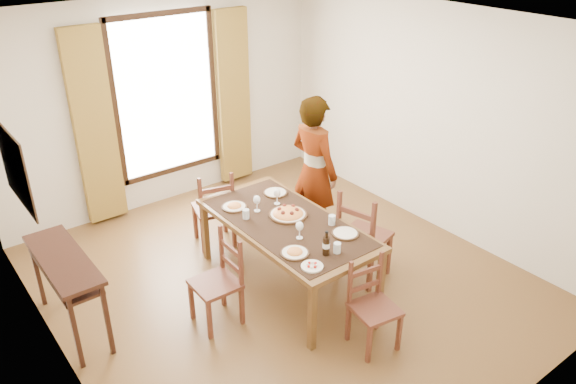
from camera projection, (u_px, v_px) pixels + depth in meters
ground at (283, 280)px, 6.08m from camera, size 5.00×5.00×0.00m
room_shell at (273, 144)px, 5.47m from camera, size 4.60×5.10×2.74m
console_table at (64, 268)px, 5.09m from camera, size 0.38×1.20×0.80m
dining_table at (287, 227)px, 5.73m from camera, size 0.98×1.99×0.76m
chair_west at (218, 283)px, 5.31m from camera, size 0.42×0.42×0.93m
chair_north at (214, 210)px, 6.53m from camera, size 0.53×0.53×0.97m
chair_south at (373, 308)px, 5.03m from camera, size 0.44×0.44×0.87m
chair_east at (363, 238)px, 5.91m from camera, size 0.57×0.57×1.06m
man at (314, 171)px, 6.44m from camera, size 0.74×0.55×1.80m
plate_sw at (295, 251)px, 5.16m from camera, size 0.27×0.27×0.05m
plate_se at (345, 232)px, 5.47m from camera, size 0.27×0.27×0.05m
plate_nw at (234, 205)px, 5.95m from camera, size 0.27×0.27×0.05m
plate_ne at (275, 191)px, 6.24m from camera, size 0.27×0.27×0.05m
pasta_platter at (288, 212)px, 5.78m from camera, size 0.40×0.40×0.10m
caprese_plate at (312, 265)px, 4.97m from camera, size 0.20×0.20×0.04m
wine_glass_a at (300, 230)px, 5.37m from camera, size 0.08×0.08×0.18m
wine_glass_b at (277, 196)px, 5.99m from camera, size 0.08×0.08×0.18m
wine_glass_c at (257, 203)px, 5.85m from camera, size 0.08×0.08×0.18m
tumbler_a at (332, 220)px, 5.63m from camera, size 0.07×0.07×0.10m
tumbler_b at (246, 214)px, 5.74m from camera, size 0.07×0.07×0.10m
tumbler_c at (337, 248)px, 5.17m from camera, size 0.07×0.07×0.10m
wine_bottle at (326, 243)px, 5.11m from camera, size 0.07×0.07×0.25m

